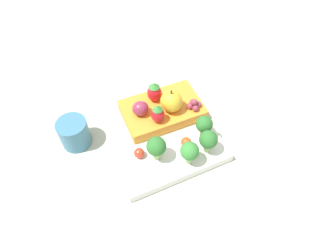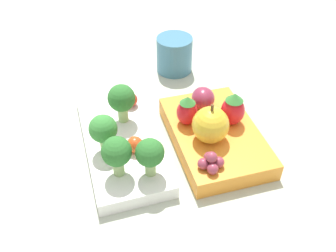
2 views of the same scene
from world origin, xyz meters
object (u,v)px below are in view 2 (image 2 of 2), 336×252
object	(u,v)px
plum	(203,98)
grape_cluster	(211,162)
bento_box_fruit	(215,136)
broccoli_floret_1	(150,154)
strawberry_1	(234,111)
cherry_tomato_0	(135,144)
broccoli_floret_0	(103,130)
bento_box_savoury	(121,142)
strawberry_0	(187,111)
apple	(211,125)
cherry_tomato_1	(131,100)
broccoli_floret_2	(117,153)
broccoli_floret_3	(122,99)
drinking_cup	(174,54)

from	to	relation	value
plum	grape_cluster	xyz separation A→B (m)	(-0.12, 0.01, -0.01)
bento_box_fruit	broccoli_floret_1	bearing A→B (deg)	123.32
strawberry_1	plum	distance (m)	0.06
cherry_tomato_0	broccoli_floret_0	bearing A→B (deg)	80.71
bento_box_fruit	bento_box_savoury	bearing A→B (deg)	86.22
broccoli_floret_0	strawberry_0	size ratio (longest dim) A/B	1.24
broccoli_floret_0	apple	size ratio (longest dim) A/B	0.97
cherry_tomato_1	strawberry_0	distance (m)	0.10
broccoli_floret_2	grape_cluster	xyz separation A→B (m)	(-0.01, -0.12, -0.02)
broccoli_floret_0	grape_cluster	size ratio (longest dim) A/B	1.65
broccoli_floret_1	broccoli_floret_3	world-z (taller)	broccoli_floret_3
strawberry_0	grape_cluster	distance (m)	0.09
apple	strawberry_1	xyz separation A→B (m)	(0.02, -0.04, -0.00)
cherry_tomato_1	grape_cluster	xyz separation A→B (m)	(-0.15, -0.09, 0.00)
strawberry_0	strawberry_1	xyz separation A→B (m)	(-0.01, -0.06, 0.00)
broccoli_floret_1	broccoli_floret_3	bearing A→B (deg)	15.10
broccoli_floret_0	cherry_tomato_1	distance (m)	0.10
bento_box_savoury	drinking_cup	size ratio (longest dim) A/B	3.76
bento_box_fruit	broccoli_floret_0	world-z (taller)	broccoli_floret_0
cherry_tomato_0	bento_box_savoury	bearing A→B (deg)	32.07
strawberry_0	plum	xyz separation A→B (m)	(0.03, -0.03, -0.01)
broccoli_floret_3	broccoli_floret_0	bearing A→B (deg)	156.41
broccoli_floret_2	grape_cluster	bearing A→B (deg)	-95.11
bento_box_savoury	broccoli_floret_2	xyz separation A→B (m)	(-0.07, 0.00, 0.05)
strawberry_1	drinking_cup	bearing A→B (deg)	15.83
strawberry_1	grape_cluster	world-z (taller)	strawberry_1
broccoli_floret_3	drinking_cup	size ratio (longest dim) A/B	0.94
strawberry_1	plum	xyz separation A→B (m)	(0.05, 0.03, -0.01)
bento_box_savoury	broccoli_floret_3	distance (m)	0.06
bento_box_savoury	plum	distance (m)	0.14
strawberry_0	grape_cluster	xyz separation A→B (m)	(-0.09, -0.02, -0.01)
strawberry_1	grape_cluster	distance (m)	0.09
bento_box_savoury	cherry_tomato_0	distance (m)	0.04
bento_box_savoury	broccoli_floret_3	bearing A→B (deg)	-9.78
broccoli_floret_1	grape_cluster	distance (m)	0.08
bento_box_savoury	broccoli_floret_3	world-z (taller)	broccoli_floret_3
broccoli_floret_0	plum	world-z (taller)	broccoli_floret_0
cherry_tomato_0	cherry_tomato_1	xyz separation A→B (m)	(0.10, -0.00, -0.00)
broccoli_floret_1	plum	bearing A→B (deg)	-37.75
grape_cluster	broccoli_floret_1	bearing A→B (deg)	86.35
broccoli_floret_0	strawberry_1	distance (m)	0.18
strawberry_1	plum	world-z (taller)	strawberry_1
broccoli_floret_3	grape_cluster	size ratio (longest dim) A/B	1.74
bento_box_savoury	cherry_tomato_1	distance (m)	0.08
strawberry_0	bento_box_savoury	bearing A→B (deg)	96.40
bento_box_fruit	broccoli_floret_1	world-z (taller)	broccoli_floret_1
broccoli_floret_2	strawberry_0	size ratio (longest dim) A/B	1.25
cherry_tomato_1	broccoli_floret_2	bearing A→B (deg)	170.54
apple	strawberry_0	distance (m)	0.05
apple	strawberry_0	xyz separation A→B (m)	(0.04, 0.03, -0.00)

